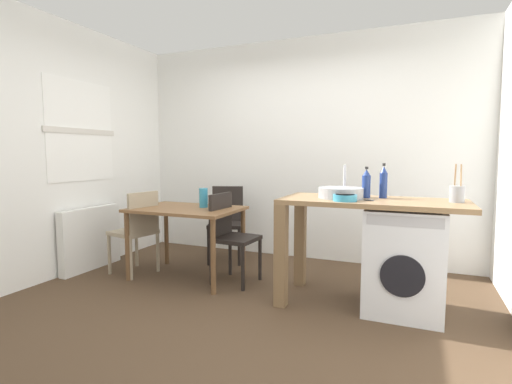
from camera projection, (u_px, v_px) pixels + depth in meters
The scene contains 18 objects.
ground_plane at pixel (242, 305), 3.27m from camera, with size 5.46×5.46×0.00m, color #4C3826.
wall_back at pixel (300, 150), 4.74m from camera, with size 4.60×0.10×2.70m, color white.
wall_window_side at pixel (55, 149), 3.97m from camera, with size 0.12×3.80×2.70m.
radiator at pixel (91, 238), 4.29m from camera, with size 0.10×0.80×0.70m, color white.
dining_table at pixel (186, 217), 3.97m from camera, with size 1.10×0.76×0.74m.
chair_person_seat at pixel (137, 228), 4.09m from camera, with size 0.47×0.47×0.90m.
chair_opposite at pixel (230, 232), 3.85m from camera, with size 0.43×0.43×0.90m.
chair_spare_by_wall at pixel (227, 219), 4.66m from camera, with size 0.51×0.51×0.90m.
kitchen_counter at pixel (346, 217), 3.26m from camera, with size 1.50×0.68×0.92m.
washing_machine at pixel (404, 260), 3.11m from camera, with size 0.60×0.61×0.86m.
sink_basin at pixel (341, 193), 3.26m from camera, with size 0.38×0.38×0.09m, color #9EA0A5.
tap at pixel (345, 181), 3.42m from camera, with size 0.02×0.02×0.28m, color #B2B2B7.
bottle_tall_green at pixel (366, 184), 3.28m from camera, with size 0.07×0.07×0.27m.
bottle_squat_brown at pixel (383, 182), 3.27m from camera, with size 0.07×0.07×0.30m.
mixing_bowl at pixel (345, 197), 3.05m from camera, with size 0.19×0.19×0.05m.
utensil_crock at pixel (457, 194), 2.96m from camera, with size 0.11×0.11×0.30m.
vase at pixel (203, 198), 3.98m from camera, with size 0.09×0.09×0.20m, color teal.
scissors at pixel (365, 200), 3.09m from camera, with size 0.15×0.06×0.01m.
Camera 1 is at (1.34, -2.86, 1.29)m, focal length 26.66 mm.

